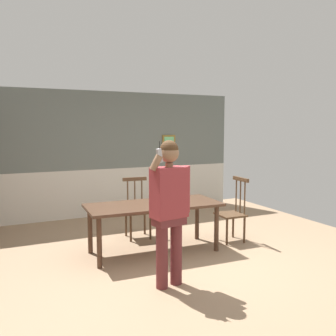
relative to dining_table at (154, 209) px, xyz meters
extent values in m
plane|color=#9E7F60|center=(0.10, -0.59, -0.66)|extent=(7.03, 7.03, 0.00)
cube|color=slate|center=(0.10, 2.61, 1.15)|extent=(5.70, 0.12, 1.62)
cube|color=silver|center=(0.10, 2.62, -0.16)|extent=(5.70, 0.14, 1.00)
cube|color=silver|center=(0.10, 2.59, 0.34)|extent=(5.70, 0.05, 0.06)
cube|color=olive|center=(1.45, 2.54, 0.78)|extent=(0.32, 0.03, 0.52)
cube|color=#7BE394|center=(1.45, 2.52, 0.78)|extent=(0.24, 0.01, 0.44)
cube|color=#4C3323|center=(0.00, 0.00, 0.06)|extent=(2.03, 0.92, 0.04)
cylinder|color=#4C3323|center=(-0.91, -0.28, -0.31)|extent=(0.07, 0.07, 0.70)
cylinder|color=#4C3323|center=(0.88, -0.36, -0.31)|extent=(0.07, 0.07, 0.70)
cylinder|color=#4C3323|center=(-0.88, 0.36, -0.31)|extent=(0.07, 0.07, 0.70)
cylinder|color=#4C3323|center=(0.91, 0.28, -0.31)|extent=(0.07, 0.07, 0.70)
cube|color=#513823|center=(1.35, -0.06, -0.21)|extent=(0.43, 0.43, 0.03)
cube|color=#513823|center=(1.53, -0.06, 0.37)|extent=(0.06, 0.41, 0.06)
cylinder|color=#513823|center=(1.53, -0.19, 0.10)|extent=(0.02, 0.02, 0.59)
cylinder|color=#513823|center=(1.53, -0.06, 0.10)|extent=(0.02, 0.02, 0.59)
cylinder|color=#513823|center=(1.54, 0.06, 0.10)|extent=(0.02, 0.02, 0.59)
cylinder|color=#513823|center=(1.17, -0.22, -0.44)|extent=(0.04, 0.04, 0.43)
cylinder|color=#513823|center=(1.19, 0.11, -0.44)|extent=(0.04, 0.04, 0.43)
cylinder|color=#513823|center=(1.50, -0.23, -0.44)|extent=(0.04, 0.04, 0.43)
cylinder|color=#513823|center=(1.52, 0.10, -0.44)|extent=(0.04, 0.04, 0.43)
cube|color=#513823|center=(0.03, 0.77, -0.20)|extent=(0.46, 0.46, 0.03)
cube|color=#513823|center=(0.05, 0.96, 0.33)|extent=(0.42, 0.08, 0.06)
cylinder|color=#513823|center=(0.18, 0.95, 0.09)|extent=(0.02, 0.02, 0.54)
cylinder|color=#513823|center=(0.05, 0.96, 0.09)|extent=(0.02, 0.02, 0.54)
cylinder|color=#513823|center=(-0.08, 0.97, 0.09)|extent=(0.02, 0.02, 0.54)
cylinder|color=#513823|center=(0.18, 0.59, -0.44)|extent=(0.04, 0.04, 0.44)
cylinder|color=#513823|center=(-0.15, 0.62, -0.44)|extent=(0.04, 0.04, 0.44)
cylinder|color=#513823|center=(0.22, 0.92, -0.44)|extent=(0.04, 0.04, 0.44)
cylinder|color=#513823|center=(-0.12, 0.95, -0.44)|extent=(0.04, 0.04, 0.44)
cylinder|color=brown|center=(-0.20, -1.15, -0.24)|extent=(0.14, 0.14, 0.83)
cylinder|color=brown|center=(-0.40, -1.19, -0.24)|extent=(0.14, 0.14, 0.83)
cube|color=brown|center=(-0.30, -1.17, 0.14)|extent=(0.40, 0.27, 0.12)
cube|color=#993338|center=(-0.30, -1.17, 0.47)|extent=(0.44, 0.29, 0.59)
cylinder|color=#993338|center=(-0.05, -1.13, 0.48)|extent=(0.09, 0.09, 0.56)
cylinder|color=#936B4C|center=(-0.49, -1.22, 0.82)|extent=(0.17, 0.11, 0.20)
cylinder|color=#936B4C|center=(-0.30, -1.17, 0.79)|extent=(0.09, 0.09, 0.05)
sphere|color=#936B4C|center=(-0.30, -1.17, 0.93)|extent=(0.23, 0.23, 0.23)
sphere|color=#472D19|center=(-0.30, -1.17, 0.97)|extent=(0.21, 0.21, 0.21)
cube|color=#B7B7BC|center=(-0.45, -1.22, 0.90)|extent=(0.08, 0.05, 0.17)
cylinder|color=black|center=(-0.45, -1.22, 1.02)|extent=(0.01, 0.01, 0.08)
camera|label=1|loc=(-2.09, -4.92, 1.22)|focal=38.95mm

